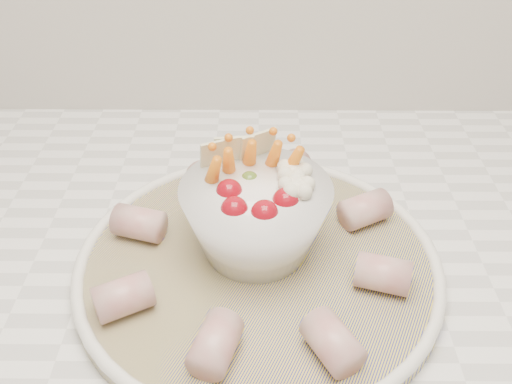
{
  "coord_description": "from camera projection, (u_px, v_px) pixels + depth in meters",
  "views": [
    {
      "loc": [
        -0.11,
        1.02,
        1.32
      ],
      "look_at": [
        -0.12,
        1.44,
        1.01
      ],
      "focal_mm": 40.0,
      "sensor_mm": 36.0,
      "label": 1
    }
  ],
  "objects": [
    {
      "name": "veggie_bowl",
      "position": [
        256.0,
        215.0,
        0.55
      ],
      "size": [
        0.14,
        0.14,
        0.11
      ],
      "color": "white",
      "rests_on": "serving_platter"
    },
    {
      "name": "cured_meat_rolls",
      "position": [
        258.0,
        247.0,
        0.55
      ],
      "size": [
        0.29,
        0.3,
        0.03
      ],
      "color": "#B05150",
      "rests_on": "serving_platter"
    },
    {
      "name": "serving_platter",
      "position": [
        258.0,
        264.0,
        0.56
      ],
      "size": [
        0.47,
        0.47,
        0.02
      ],
      "color": "navy",
      "rests_on": "kitchen_counter"
    }
  ]
}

